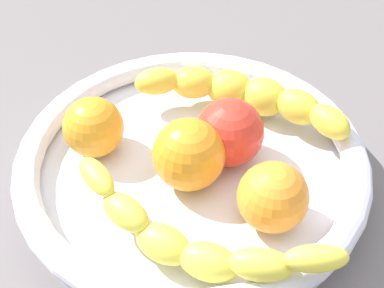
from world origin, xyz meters
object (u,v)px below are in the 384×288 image
Objects in this scene: banana_draped_right at (244,95)px; orange_front at (273,197)px; orange_mid_right at (93,127)px; orange_mid_left at (189,155)px; tomato_red at (229,132)px; banana_draped_left at (190,239)px; fruit_bowl at (192,165)px.

orange_front is (-10.00, 9.66, 0.28)cm from banana_draped_right.
orange_mid_right is at bearing 59.58° from banana_draped_right.
orange_front is at bearing 136.01° from banana_draped_right.
orange_mid_left is 4.76cm from tomato_red.
orange_front reaches higher than banana_draped_left.
orange_mid_left is 9.91cm from orange_mid_right.
orange_mid_left reaches higher than banana_draped_left.
tomato_red is (4.91, -11.32, 0.34)cm from banana_draped_left.
orange_mid_right is (7.84, 13.35, 0.17)cm from banana_draped_right.
banana_draped_left is 3.51× the size of orange_mid_left.
tomato_red reaches higher than banana_draped_right.
orange_front is 0.92× the size of orange_mid_left.
orange_mid_left is at bearing 6.40° from orange_front.
tomato_red is (-10.45, -7.42, 0.34)cm from orange_mid_right.
banana_draped_left is 1.06× the size of banana_draped_right.
banana_draped_left is 3.97× the size of orange_mid_right.
tomato_red is at bearing -66.55° from banana_draped_left.
orange_front is 8.29cm from tomato_red.
orange_front reaches higher than orange_mid_right.
fruit_bowl is 5.67× the size of orange_mid_right.
orange_mid_left is at bearing 98.98° from banana_draped_right.
banana_draped_left is 18.81cm from banana_draped_right.
banana_draped_left is 12.34cm from tomato_red.
banana_draped_left is at bearing 165.77° from orange_mid_right.
banana_draped_right is 10.74cm from orange_mid_left.
fruit_bowl is 9.98cm from orange_mid_right.
fruit_bowl is 10.84cm from banana_draped_left.
fruit_bowl is at bearing -3.17° from orange_front.
tomato_red is at bearing -119.05° from fruit_bowl.
fruit_bowl is at bearing -59.33° from orange_mid_left.
banana_draped_left is 3.83× the size of orange_front.
banana_draped_right is 13.91cm from orange_front.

